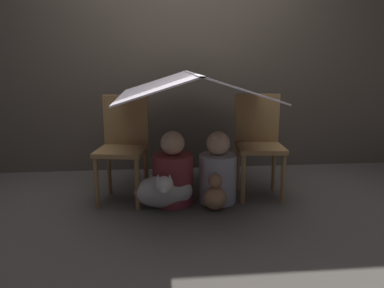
% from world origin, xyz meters
% --- Properties ---
extents(ground_plane, '(8.80, 8.80, 0.00)m').
position_xyz_m(ground_plane, '(0.00, 0.00, 0.00)').
color(ground_plane, '#47423D').
extents(wall_back, '(7.00, 0.05, 2.50)m').
position_xyz_m(wall_back, '(0.00, 1.20, 1.25)').
color(wall_back, '#4C4238').
rests_on(wall_back, ground_plane).
extents(chair_left, '(0.45, 0.45, 0.88)m').
position_xyz_m(chair_left, '(-0.57, 0.29, 0.49)').
color(chair_left, olive).
rests_on(chair_left, ground_plane).
extents(chair_right, '(0.41, 0.41, 0.88)m').
position_xyz_m(chair_right, '(0.59, 0.30, 0.49)').
color(chair_right, olive).
rests_on(chair_right, ground_plane).
extents(sheet_canopy, '(1.17, 1.34, 0.19)m').
position_xyz_m(sheet_canopy, '(0.00, 0.23, 0.97)').
color(sheet_canopy, silver).
extents(person_front, '(0.33, 0.33, 0.61)m').
position_xyz_m(person_front, '(-0.17, 0.14, 0.25)').
color(person_front, maroon).
rests_on(person_front, ground_plane).
extents(person_second, '(0.31, 0.31, 0.60)m').
position_xyz_m(person_second, '(0.21, 0.15, 0.25)').
color(person_second, '#B2B2B7').
rests_on(person_second, ground_plane).
extents(dog, '(0.47, 0.37, 0.33)m').
position_xyz_m(dog, '(-0.24, 0.03, 0.15)').
color(dog, silver).
rests_on(dog, ground_plane).
extents(floor_cushion, '(0.38, 0.30, 0.10)m').
position_xyz_m(floor_cushion, '(-0.18, 0.48, 0.05)').
color(floor_cushion, '#7FB27F').
rests_on(floor_cushion, ground_plane).
extents(plush_toy, '(0.19, 0.19, 0.29)m').
position_xyz_m(plush_toy, '(0.16, -0.03, 0.12)').
color(plush_toy, tan).
rests_on(plush_toy, ground_plane).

